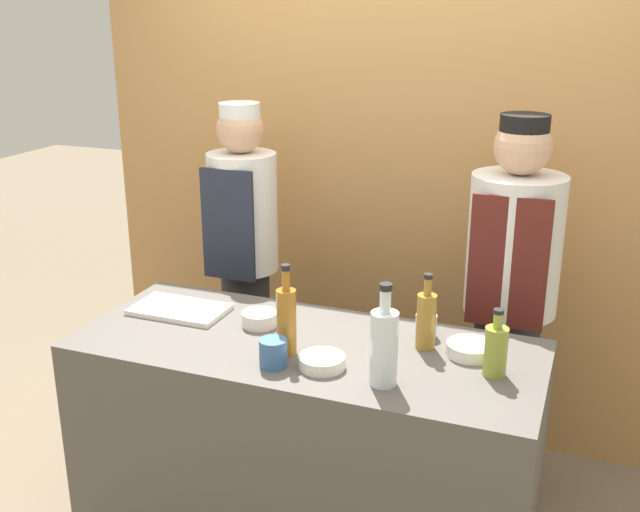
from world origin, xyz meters
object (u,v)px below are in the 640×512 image
(cup_cream, at_px, (426,326))
(chef_right, at_px, (509,301))
(bottle_vinegar, at_px, (426,319))
(cutting_board, at_px, (180,309))
(bottle_amber, at_px, (286,319))
(sauce_bowl_yellow, at_px, (322,361))
(chef_left, at_px, (244,263))
(bottle_oil, at_px, (496,349))
(sauce_bowl_brown, at_px, (260,318))
(cup_blue, at_px, (273,353))
(sauce_bowl_white, at_px, (470,348))
(bottle_clear, at_px, (384,346))

(cup_cream, distance_m, chef_right, 0.57)
(bottle_vinegar, xyz_separation_m, cup_cream, (-0.02, 0.10, -0.07))
(cutting_board, bearing_deg, chef_right, 28.84)
(bottle_vinegar, bearing_deg, bottle_amber, -153.81)
(cup_cream, bearing_deg, sauce_bowl_yellow, -125.59)
(cutting_board, xyz_separation_m, chef_left, (-0.04, 0.64, -0.02))
(bottle_oil, bearing_deg, cutting_board, 176.14)
(cup_cream, xyz_separation_m, chef_left, (-0.98, 0.52, -0.06))
(sauce_bowl_brown, distance_m, cup_blue, 0.34)
(cup_blue, bearing_deg, chef_right, 55.42)
(sauce_bowl_white, bearing_deg, chef_left, 152.08)
(cup_cream, distance_m, cup_blue, 0.58)
(cutting_board, height_order, bottle_vinegar, bottle_vinegar)
(cup_cream, height_order, cup_blue, cup_blue)
(bottle_oil, distance_m, chef_right, 0.73)
(bottle_vinegar, height_order, bottle_amber, bottle_amber)
(sauce_bowl_brown, height_order, bottle_vinegar, bottle_vinegar)
(bottle_clear, height_order, chef_left, chef_left)
(chef_left, bearing_deg, cup_blue, -58.40)
(sauce_bowl_yellow, xyz_separation_m, cup_cream, (0.26, 0.36, 0.02))
(bottle_oil, height_order, bottle_vinegar, bottle_vinegar)
(sauce_bowl_yellow, xyz_separation_m, bottle_oil, (0.53, 0.15, 0.07))
(bottle_clear, relative_size, cup_blue, 3.53)
(sauce_bowl_yellow, bearing_deg, bottle_amber, 159.53)
(sauce_bowl_white, xyz_separation_m, cutting_board, (-1.11, -0.03, -0.01))
(cutting_board, xyz_separation_m, cup_cream, (0.94, 0.13, 0.03))
(sauce_bowl_yellow, distance_m, cup_blue, 0.16)
(sauce_bowl_brown, bearing_deg, chef_right, 38.15)
(bottle_clear, bearing_deg, cup_cream, 84.05)
(cup_blue, bearing_deg, bottle_clear, 2.13)
(bottle_clear, height_order, bottle_amber, bottle_clear)
(bottle_vinegar, xyz_separation_m, chef_right, (0.21, 0.61, -0.13))
(sauce_bowl_brown, bearing_deg, cutting_board, 179.31)
(sauce_bowl_white, bearing_deg, cutting_board, -178.51)
(bottle_clear, distance_m, chef_right, 0.97)
(sauce_bowl_white, height_order, cup_blue, cup_blue)
(sauce_bowl_yellow, bearing_deg, sauce_bowl_white, 31.36)
(sauce_bowl_white, xyz_separation_m, bottle_clear, (-0.22, -0.30, 0.11))
(cutting_board, height_order, bottle_oil, bottle_oil)
(sauce_bowl_white, distance_m, bottle_oil, 0.16)
(sauce_bowl_brown, relative_size, bottle_vinegar, 0.48)
(cup_cream, bearing_deg, bottle_clear, -95.95)
(cup_blue, distance_m, chef_left, 1.09)
(cutting_board, relative_size, chef_left, 0.22)
(sauce_bowl_brown, distance_m, chef_left, 0.75)
(cup_cream, relative_size, chef_right, 0.05)
(sauce_bowl_brown, distance_m, bottle_clear, 0.62)
(bottle_vinegar, relative_size, chef_left, 0.16)
(cup_blue, distance_m, chef_right, 1.13)
(chef_right, bearing_deg, bottle_amber, -127.72)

